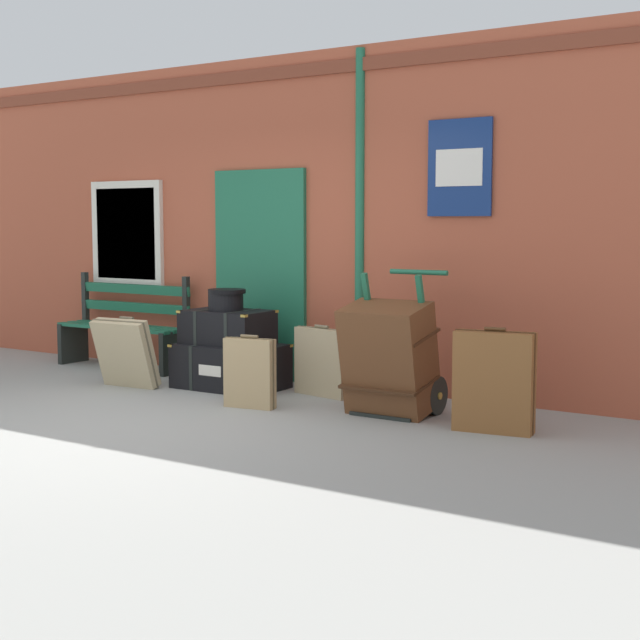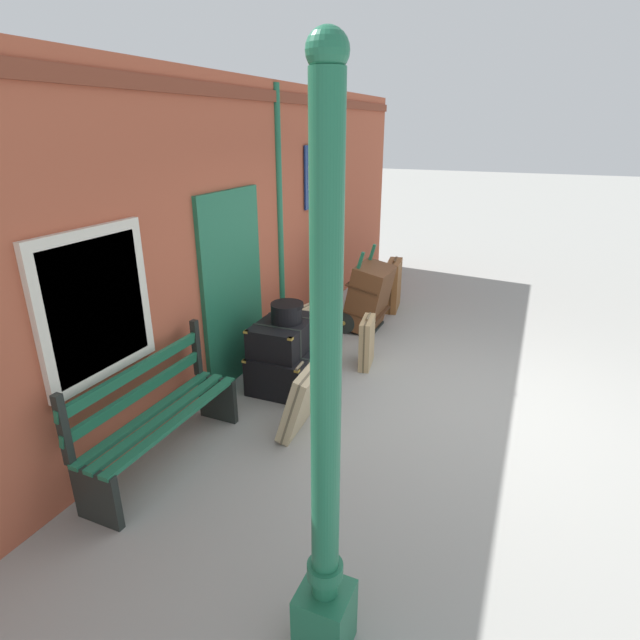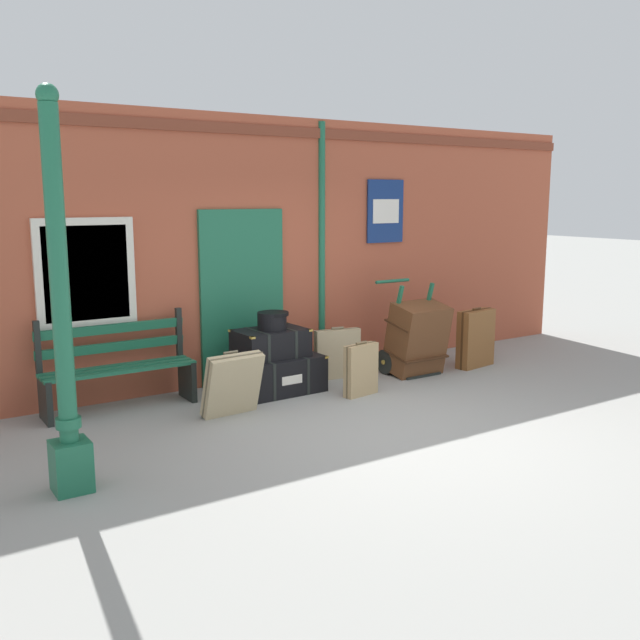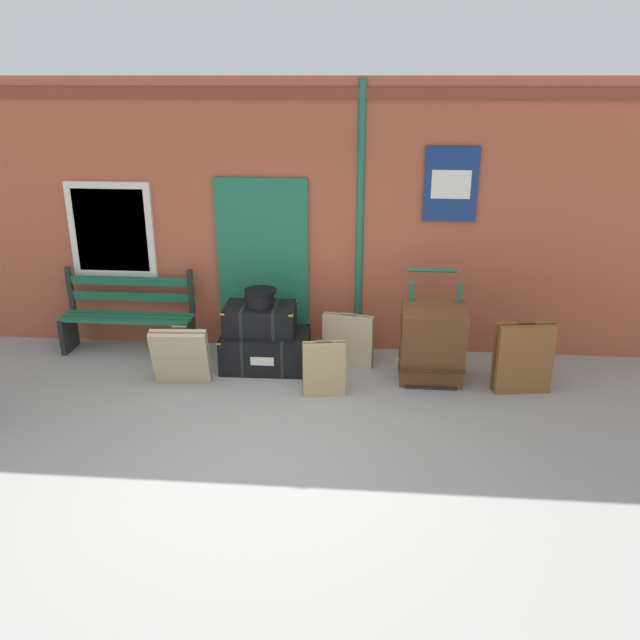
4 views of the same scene
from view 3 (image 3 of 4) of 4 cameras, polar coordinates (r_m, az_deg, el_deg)
ground_plane at (r=6.96m, az=5.72°, el=-8.89°), size 60.00×60.00×0.00m
brick_facade at (r=8.77m, az=-4.97°, el=5.71°), size 10.40×0.35×3.20m
lamp_post at (r=5.58m, az=-20.10°, el=-1.91°), size 0.28×0.28×3.03m
platform_bench at (r=7.79m, az=-16.11°, el=-3.77°), size 1.60×0.43×1.01m
steamer_trunk_base at (r=8.20m, az=-3.49°, el=-4.41°), size 1.02×0.67×0.43m
steamer_trunk_middle at (r=8.12m, az=-4.03°, el=-1.88°), size 0.83×0.57×0.33m
round_hatbox at (r=8.04m, az=-3.90°, el=0.02°), size 0.36×0.35×0.21m
porters_trolley at (r=9.16m, az=7.11°, el=-2.56°), size 0.71×0.69×1.18m
large_brown_trunk at (r=8.98m, az=7.88°, el=-1.48°), size 0.70×0.60×0.95m
suitcase_umber at (r=9.58m, az=12.51°, el=-1.47°), size 0.62×0.28×0.80m
suitcase_olive at (r=8.04m, az=3.34°, el=-4.05°), size 0.46×0.20×0.63m
suitcase_oxblood at (r=7.32m, az=-7.11°, el=-5.22°), size 0.63×0.36×0.68m
suitcase_cream at (r=8.78m, az=1.42°, el=-2.75°), size 0.60×0.23×0.66m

